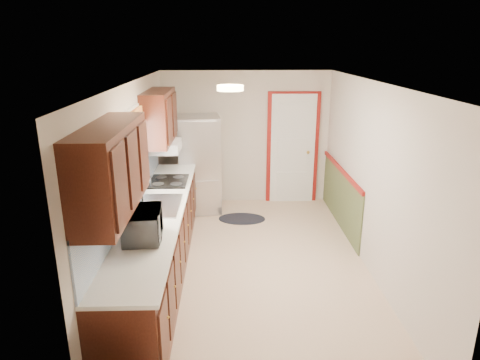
{
  "coord_description": "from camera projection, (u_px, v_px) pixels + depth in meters",
  "views": [
    {
      "loc": [
        -0.34,
        -5.12,
        2.83
      ],
      "look_at": [
        -0.18,
        0.16,
        1.15
      ],
      "focal_mm": 32.0,
      "sensor_mm": 36.0,
      "label": 1
    }
  ],
  "objects": [
    {
      "name": "room_shell",
      "position": [
        255.0,
        180.0,
        5.38
      ],
      "size": [
        3.2,
        5.2,
        2.52
      ],
      "color": "beige",
      "rests_on": "ground"
    },
    {
      "name": "back_wall_trim",
      "position": [
        302.0,
        158.0,
        7.61
      ],
      "size": [
        1.12,
        2.3,
        2.08
      ],
      "color": "maroon",
      "rests_on": "ground"
    },
    {
      "name": "refrigerator",
      "position": [
        200.0,
        164.0,
        7.42
      ],
      "size": [
        0.76,
        0.74,
        1.68
      ],
      "rotation": [
        0.0,
        0.0,
        0.1
      ],
      "color": "#B7B7BC",
      "rests_on": "ground"
    },
    {
      "name": "ceiling_fixture",
      "position": [
        230.0,
        88.0,
        4.83
      ],
      "size": [
        0.3,
        0.3,
        0.06
      ],
      "primitive_type": "cylinder",
      "color": "#FFD88C",
      "rests_on": "room_shell"
    },
    {
      "name": "cooktop",
      "position": [
        169.0,
        181.0,
        6.14
      ],
      "size": [
        0.54,
        0.64,
        0.02
      ],
      "primitive_type": "cube",
      "color": "black",
      "rests_on": "kitchen_run"
    },
    {
      "name": "microwave",
      "position": [
        143.0,
        222.0,
        4.31
      ],
      "size": [
        0.35,
        0.57,
        0.37
      ],
      "primitive_type": "imported",
      "rotation": [
        0.0,
        0.0,
        1.66
      ],
      "color": "white",
      "rests_on": "kitchen_run"
    },
    {
      "name": "rug",
      "position": [
        242.0,
        219.0,
        7.25
      ],
      "size": [
        0.82,
        0.56,
        0.01
      ],
      "primitive_type": "ellipsoid",
      "rotation": [
        0.0,
        0.0,
        -0.07
      ],
      "color": "black",
      "rests_on": "ground"
    },
    {
      "name": "kitchen_run",
      "position": [
        154.0,
        219.0,
        5.18
      ],
      "size": [
        0.63,
        4.0,
        2.2
      ],
      "color": "#3B160D",
      "rests_on": "ground"
    }
  ]
}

